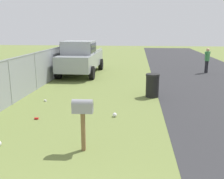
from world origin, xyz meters
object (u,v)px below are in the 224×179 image
trash_bin (152,85)px  pedestrian (207,59)px  mailbox (83,110)px  pickup_truck (81,57)px

trash_bin → pedestrian: size_ratio=0.62×
trash_bin → pedestrian: 7.27m
pedestrian → mailbox: bearing=-72.9°
mailbox → pickup_truck: size_ratio=0.24×
pickup_truck → trash_bin: 6.52m
pickup_truck → pedestrian: (1.23, -7.97, -0.18)m
pickup_truck → trash_bin: (-4.96, -4.18, -0.61)m
pickup_truck → trash_bin: size_ratio=5.33×
pickup_truck → pedestrian: size_ratio=3.28×
pickup_truck → pedestrian: bearing=99.0°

